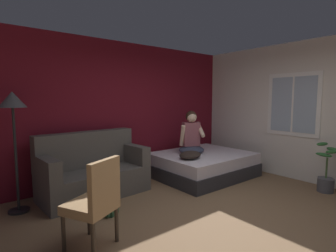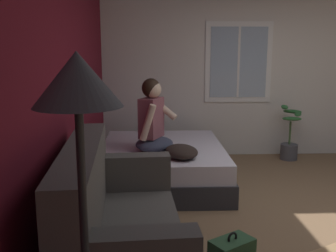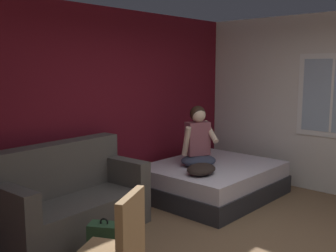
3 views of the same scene
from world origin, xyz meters
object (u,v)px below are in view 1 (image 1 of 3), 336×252
at_px(backpack, 106,201).
at_px(floor_lamp, 13,111).
at_px(cell_phone, 190,157).
at_px(couch, 93,171).
at_px(bed, 202,165).
at_px(throw_pillow, 190,155).
at_px(potted_plant, 326,175).
at_px(side_chair, 95,200).
at_px(person_seated, 191,136).

distance_m(backpack, floor_lamp, 1.76).
bearing_deg(cell_phone, couch, 103.57).
height_order(bed, cell_phone, cell_phone).
height_order(throw_pillow, potted_plant, potted_plant).
relative_size(backpack, cell_phone, 3.18).
xyz_separation_m(backpack, floor_lamp, (-0.93, 0.85, 1.24)).
relative_size(side_chair, backpack, 2.14).
bearing_deg(side_chair, backpack, 57.78).
distance_m(person_seated, backpack, 2.32).
height_order(couch, floor_lamp, floor_lamp).
bearing_deg(person_seated, backpack, -165.78).
bearing_deg(potted_plant, side_chair, 167.19).
distance_m(couch, cell_phone, 1.80).
bearing_deg(bed, side_chair, -158.09).
height_order(cell_phone, potted_plant, potted_plant).
xyz_separation_m(side_chair, floor_lamp, (-0.48, 1.55, 0.90)).
bearing_deg(person_seated, side_chair, -154.32).
distance_m(couch, potted_plant, 3.97).
distance_m(couch, floor_lamp, 1.51).
relative_size(couch, side_chair, 1.78).
bearing_deg(cell_phone, floor_lamp, 110.01).
bearing_deg(bed, backpack, -169.78).
bearing_deg(floor_lamp, backpack, -42.37).
relative_size(person_seated, floor_lamp, 0.51).
bearing_deg(couch, potted_plant, -37.13).
bearing_deg(couch, person_seated, -8.00).
xyz_separation_m(cell_phone, floor_lamp, (-2.81, 0.57, 0.94)).
xyz_separation_m(couch, floor_lamp, (-1.10, 0.02, 1.04)).
xyz_separation_m(person_seated, cell_phone, (-0.29, -0.27, -0.35)).
distance_m(bed, person_seated, 0.65).
bearing_deg(floor_lamp, side_chair, -72.71).
height_order(bed, backpack, bed).
xyz_separation_m(side_chair, cell_phone, (2.33, 0.98, -0.05)).
relative_size(cell_phone, potted_plant, 0.17).
bearing_deg(bed, floor_lamp, 172.78).
distance_m(bed, couch, 2.25).
bearing_deg(person_seated, cell_phone, -136.41).
bearing_deg(side_chair, couch, 68.03).
distance_m(cell_phone, floor_lamp, 3.02).
distance_m(floor_lamp, potted_plant, 5.03).
bearing_deg(cell_phone, potted_plant, -110.17).
xyz_separation_m(throw_pillow, potted_plant, (1.51, -1.79, -0.25)).
xyz_separation_m(backpack, potted_plant, (3.34, -1.57, 0.11)).
xyz_separation_m(bed, couch, (-2.20, 0.40, 0.16)).
bearing_deg(backpack, bed, 10.22).
xyz_separation_m(bed, side_chair, (-2.82, -1.14, 0.30)).
distance_m(couch, throw_pillow, 1.77).
bearing_deg(couch, cell_phone, -17.92).
bearing_deg(cell_phone, side_chair, 144.43).
xyz_separation_m(couch, cell_phone, (1.71, -0.55, 0.09)).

